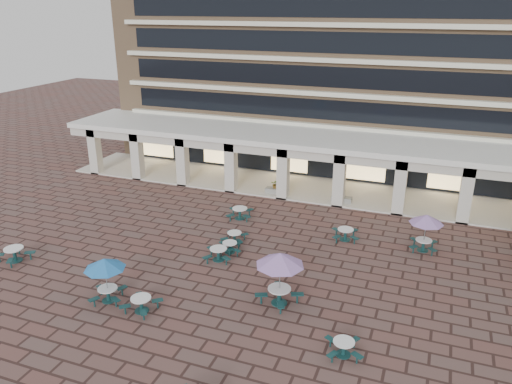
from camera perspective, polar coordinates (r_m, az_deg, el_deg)
ground at (r=26.69m, az=-0.79°, el=-10.41°), size 120.00×120.00×0.00m
apartment_building at (r=47.47m, az=11.03°, el=18.95°), size 40.00×15.50×25.20m
retail_arcade at (r=38.55m, az=7.23°, el=4.31°), size 42.00×6.60×4.40m
picnic_table_0 at (r=31.75m, az=-25.90°, el=-6.32°), size 2.10×2.10×0.81m
picnic_table_1 at (r=24.94m, az=-12.99°, el=-12.26°), size 1.76×1.76×0.74m
picnic_table_3 at (r=22.07m, az=9.98°, el=-17.02°), size 1.81×1.81×0.69m
picnic_table_4 at (r=25.37m, az=-16.92°, el=-8.03°), size 2.02×2.02×2.33m
picnic_table_5 at (r=29.61m, az=-3.01°, el=-6.23°), size 1.73×1.73×0.65m
picnic_table_6 at (r=23.95m, az=2.75°, el=-7.90°), size 2.38×2.38×2.75m
picnic_table_8 at (r=28.80m, az=-4.31°, el=-6.96°), size 1.92×1.92×0.74m
picnic_table_9 at (r=30.81m, az=-2.48°, el=-5.08°), size 1.53×1.53×0.66m
picnic_table_11 at (r=30.75m, az=18.91°, el=-3.10°), size 2.00×2.00×2.31m
picnic_table_12 at (r=34.05m, az=-1.86°, el=-2.33°), size 1.98×1.98×0.77m
picnic_table_13 at (r=31.54m, az=10.18°, el=-4.67°), size 1.90×1.90×0.74m
planter_left at (r=38.36m, az=2.22°, el=0.35°), size 1.50×0.60×1.18m
planter_right at (r=37.18m, az=9.75°, el=-0.62°), size 1.50×0.60×1.18m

